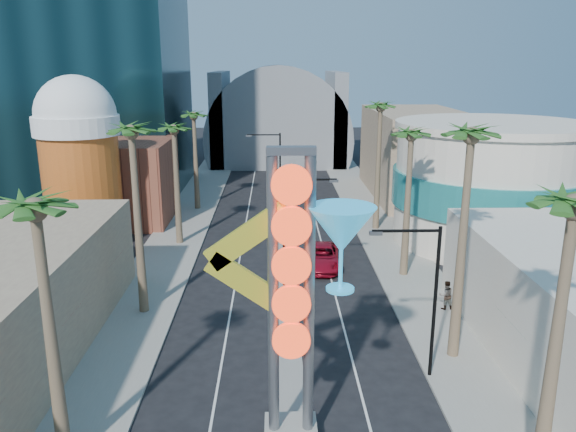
# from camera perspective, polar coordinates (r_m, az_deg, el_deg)

# --- Properties ---
(sidewalk_west) EXTENTS (5.00, 100.00, 0.15)m
(sidewalk_west) POSITION_cam_1_polar(r_m,az_deg,el_deg) (55.10, -10.61, -1.10)
(sidewalk_west) COLOR gray
(sidewalk_west) RESTS_ON ground
(sidewalk_east) EXTENTS (5.00, 100.00, 0.15)m
(sidewalk_east) POSITION_cam_1_polar(r_m,az_deg,el_deg) (55.31, 9.20, -0.97)
(sidewalk_east) COLOR gray
(sidewalk_east) RESTS_ON ground
(median) EXTENTS (1.60, 84.00, 0.15)m
(median) POSITION_cam_1_polar(r_m,az_deg,el_deg) (57.27, -0.72, -0.20)
(median) COLOR gray
(median) RESTS_ON ground
(brick_filler_west) EXTENTS (10.00, 10.00, 8.00)m
(brick_filler_west) POSITION_cam_1_polar(r_m,az_deg,el_deg) (58.40, -16.67, 3.42)
(brick_filler_west) COLOR brown
(brick_filler_west) RESTS_ON ground
(filler_east) EXTENTS (10.00, 20.00, 10.00)m
(filler_east) POSITION_cam_1_polar(r_m,az_deg,el_deg) (68.04, 12.84, 6.17)
(filler_east) COLOR #947760
(filler_east) RESTS_ON ground
(beer_mug) EXTENTS (7.00, 7.00, 14.50)m
(beer_mug) POSITION_cam_1_polar(r_m,az_deg,el_deg) (50.50, -20.41, 5.74)
(beer_mug) COLOR #BB5618
(beer_mug) RESTS_ON ground
(turquoise_building) EXTENTS (16.60, 16.60, 10.60)m
(turquoise_building) POSITION_cam_1_polar(r_m,az_deg,el_deg) (51.71, 19.77, 3.07)
(turquoise_building) COLOR beige
(turquoise_building) RESTS_ON ground
(canopy) EXTENTS (22.00, 16.00, 22.00)m
(canopy) POSITION_cam_1_polar(r_m,az_deg,el_deg) (89.85, -0.99, 8.28)
(canopy) COLOR slate
(canopy) RESTS_ON ground
(neon_sign) EXTENTS (6.53, 2.60, 12.55)m
(neon_sign) POSITION_cam_1_polar(r_m,az_deg,el_deg) (21.76, 2.49, -6.72)
(neon_sign) COLOR gray
(neon_sign) RESTS_ON ground
(streetlight_0) EXTENTS (3.79, 0.25, 8.00)m
(streetlight_0) POSITION_cam_1_polar(r_m,az_deg,el_deg) (38.65, 0.38, -0.53)
(streetlight_0) COLOR black
(streetlight_0) RESTS_ON ground
(streetlight_1) EXTENTS (3.79, 0.25, 8.00)m
(streetlight_1) POSITION_cam_1_polar(r_m,az_deg,el_deg) (62.06, -1.31, 5.57)
(streetlight_1) COLOR black
(streetlight_1) RESTS_ON ground
(streetlight_2) EXTENTS (3.45, 0.25, 8.00)m
(streetlight_2) POSITION_cam_1_polar(r_m,az_deg,el_deg) (28.28, 13.86, -7.22)
(streetlight_2) COLOR black
(streetlight_2) RESTS_ON ground
(palm_0) EXTENTS (2.40, 2.40, 11.70)m
(palm_0) POSITION_cam_1_polar(r_m,az_deg,el_deg) (21.63, -24.16, -0.89)
(palm_0) COLOR brown
(palm_0) RESTS_ON ground
(palm_1) EXTENTS (2.40, 2.40, 12.70)m
(palm_1) POSITION_cam_1_polar(r_m,az_deg,el_deg) (34.51, -15.57, 7.08)
(palm_1) COLOR brown
(palm_1) RESTS_ON ground
(palm_2) EXTENTS (2.40, 2.40, 11.20)m
(palm_2) POSITION_cam_1_polar(r_m,az_deg,el_deg) (48.26, -11.50, 7.96)
(palm_2) COLOR brown
(palm_2) RESTS_ON ground
(palm_3) EXTENTS (2.40, 2.40, 11.20)m
(palm_3) POSITION_cam_1_polar(r_m,az_deg,el_deg) (60.04, -9.54, 9.47)
(palm_3) COLOR brown
(palm_3) RESTS_ON ground
(palm_4) EXTENTS (2.40, 2.40, 12.20)m
(palm_4) POSITION_cam_1_polar(r_m,az_deg,el_deg) (20.31, 26.91, -0.91)
(palm_4) COLOR brown
(palm_4) RESTS_ON ground
(palm_5) EXTENTS (2.40, 2.40, 13.20)m
(palm_5) POSITION_cam_1_polar(r_m,az_deg,el_deg) (29.10, 18.02, 6.31)
(palm_5) COLOR brown
(palm_5) RESTS_ON ground
(palm_6) EXTENTS (2.40, 2.40, 11.70)m
(palm_6) POSITION_cam_1_polar(r_m,az_deg,el_deg) (40.69, 12.39, 7.20)
(palm_6) COLOR brown
(palm_6) RESTS_ON ground
(palm_7) EXTENTS (2.40, 2.40, 12.70)m
(palm_7) POSITION_cam_1_polar(r_m,az_deg,el_deg) (52.25, 9.37, 10.09)
(palm_7) COLOR brown
(palm_7) RESTS_ON ground
(red_pickup) EXTENTS (3.40, 6.34, 1.69)m
(red_pickup) POSITION_cam_1_polar(r_m,az_deg,el_deg) (43.85, 3.46, -4.13)
(red_pickup) COLOR #A30C21
(red_pickup) RESTS_ON ground
(pedestrian_b) EXTENTS (0.99, 0.81, 1.90)m
(pedestrian_b) POSITION_cam_1_polar(r_m,az_deg,el_deg) (37.57, 15.75, -7.73)
(pedestrian_b) COLOR gray
(pedestrian_b) RESTS_ON sidewalk_east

